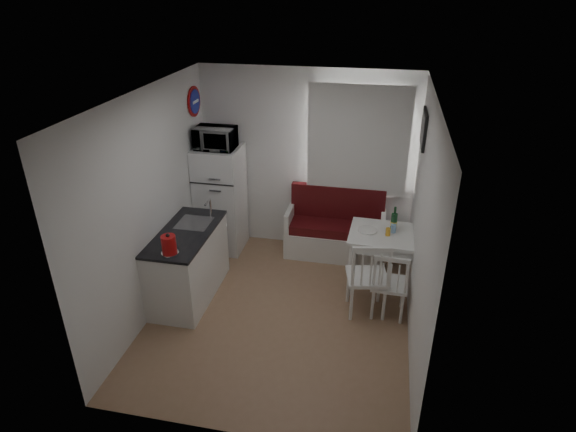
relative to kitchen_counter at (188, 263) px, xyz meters
The scene contains 22 objects.
floor 1.29m from the kitchen_counter, ahead, with size 3.00×3.50×0.02m, color #9B7452.
ceiling 2.46m from the kitchen_counter, ahead, with size 3.00×3.50×0.02m, color white.
wall_back 2.17m from the kitchen_counter, 53.04° to the left, with size 3.00×0.02×2.60m, color white.
wall_front 2.41m from the kitchen_counter, 57.81° to the right, with size 3.00×0.02×2.60m, color white.
wall_left 0.91m from the kitchen_counter, 152.61° to the right, with size 0.02×3.50×2.60m, color white.
wall_right 2.83m from the kitchen_counter, ahead, with size 0.02×3.50×2.60m, color white.
window 2.72m from the kitchen_counter, 39.47° to the left, with size 1.22×0.06×1.47m, color white.
curtain 2.71m from the kitchen_counter, 38.19° to the left, with size 1.35×0.02×1.50m, color white.
kitchen_counter is the anchor object (origin of this frame).
wall_sign 2.15m from the kitchen_counter, 101.80° to the left, with size 0.40×0.40×0.03m, color #19259B.
picture_frame 3.25m from the kitchen_counter, 19.45° to the left, with size 0.04×0.52×0.42m, color black.
bench 2.16m from the kitchen_counter, 39.05° to the left, with size 1.40×0.54×1.00m.
dining_table 2.54m from the kitchen_counter, 15.44° to the left, with size 1.06×0.76×0.78m.
chair_left 2.19m from the kitchen_counter, ahead, with size 0.55×0.53×0.54m.
chair_right 2.45m from the kitchen_counter, ahead, with size 0.43×0.41×0.47m.
fridge 1.28m from the kitchen_counter, 89.10° to the left, with size 0.62×0.62×1.55m, color white.
microwave 1.72m from the kitchen_counter, 89.06° to the left, with size 0.54×0.36×0.30m, color white.
kettle 0.79m from the kitchen_counter, 84.72° to the right, with size 0.19×0.19×0.26m, color red.
wine_bottle 2.61m from the kitchen_counter, 17.51° to the left, with size 0.08×0.08×0.32m, color #133D1E, non-canonical shape.
drinking_glass_orange 2.49m from the kitchen_counter, 14.63° to the left, with size 0.06×0.06×0.10m, color gold.
drinking_glass_blue 2.58m from the kitchen_counter, 16.44° to the left, with size 0.07×0.07×0.11m, color #87B6E6.
plate 2.27m from the kitchen_counter, 17.97° to the left, with size 0.24×0.24×0.02m, color white.
Camera 1 is at (1.03, -4.55, 3.63)m, focal length 30.00 mm.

